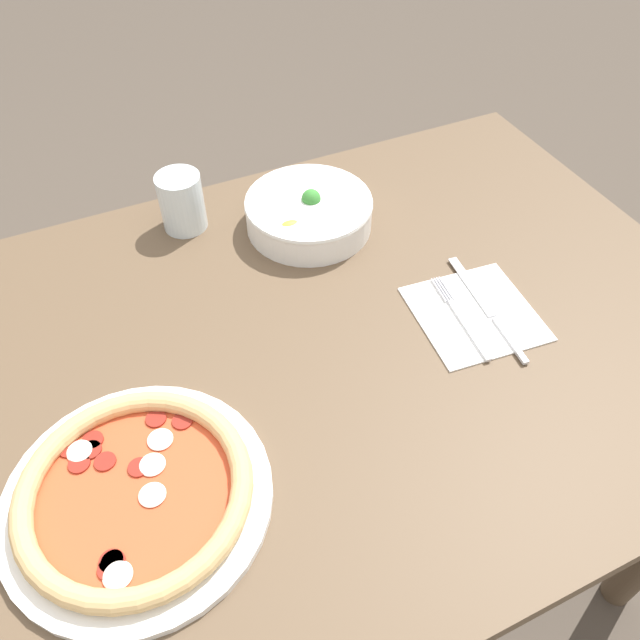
{
  "coord_description": "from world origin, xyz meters",
  "views": [
    {
      "loc": [
        -0.18,
        -0.53,
        1.4
      ],
      "look_at": [
        0.08,
        0.02,
        0.74
      ],
      "focal_mm": 35.0,
      "sensor_mm": 36.0,
      "label": 1
    }
  ],
  "objects": [
    {
      "name": "bowl",
      "position": [
        0.16,
        0.25,
        0.76
      ],
      "size": [
        0.21,
        0.21,
        0.07
      ],
      "color": "white",
      "rests_on": "dining_table"
    },
    {
      "name": "knife",
      "position": [
        0.32,
        -0.06,
        0.73
      ],
      "size": [
        0.04,
        0.22,
        0.01
      ],
      "rotation": [
        0.0,
        0.0,
        1.46
      ],
      "color": "silver",
      "rests_on": "napkin"
    },
    {
      "name": "fork",
      "position": [
        0.27,
        -0.05,
        0.73
      ],
      "size": [
        0.03,
        0.17,
        0.0
      ],
      "rotation": [
        0.0,
        0.0,
        1.46
      ],
      "color": "silver",
      "rests_on": "napkin"
    },
    {
      "name": "pizza",
      "position": [
        -0.23,
        -0.13,
        0.74
      ],
      "size": [
        0.31,
        0.31,
        0.04
      ],
      "color": "white",
      "rests_on": "dining_table"
    },
    {
      "name": "ground_plane",
      "position": [
        0.0,
        0.0,
        0.0
      ],
      "size": [
        8.0,
        8.0,
        0.0
      ],
      "primitive_type": "plane",
      "color": "#4C4238"
    },
    {
      "name": "glass",
      "position": [
        -0.03,
        0.34,
        0.77
      ],
      "size": [
        0.07,
        0.07,
        0.1
      ],
      "color": "silver",
      "rests_on": "dining_table"
    },
    {
      "name": "napkin",
      "position": [
        0.3,
        -0.05,
        0.73
      ],
      "size": [
        0.19,
        0.19,
        0.0
      ],
      "color": "white",
      "rests_on": "dining_table"
    },
    {
      "name": "dining_table",
      "position": [
        0.0,
        0.0,
        0.63
      ],
      "size": [
        1.36,
        0.86,
        0.72
      ],
      "color": "brown",
      "rests_on": "ground_plane"
    }
  ]
}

